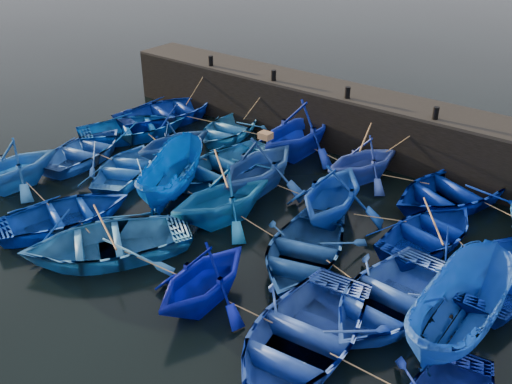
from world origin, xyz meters
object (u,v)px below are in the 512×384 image
Objects in this scene: boat_13 at (85,150)px; boat_20 at (11,165)px; wooden_crate at (266,136)px; boat_0 at (169,111)px; boat_8 at (223,166)px.

boat_20 reaches higher than boat_13.
boat_20 is (-0.06, -3.43, 0.55)m from boat_13.
boat_13 is at bearing -162.94° from wooden_crate.
boat_13 is (0.41, -5.54, -0.09)m from boat_0.
boat_8 is at bearing -179.53° from wooden_crate.
boat_8 is 1.13× the size of boat_13.
boat_8 reaches higher than boat_13.
boat_20 reaches higher than boat_8.
boat_0 is at bearing 160.33° from wooden_crate.
boat_20 is 8.31× the size of wooden_crate.
boat_0 is 8.98m from boat_20.
boat_0 is at bearing 94.97° from boat_20.
boat_0 reaches higher than boat_8.
boat_0 is 1.19× the size of boat_13.
boat_20 reaches higher than boat_0.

